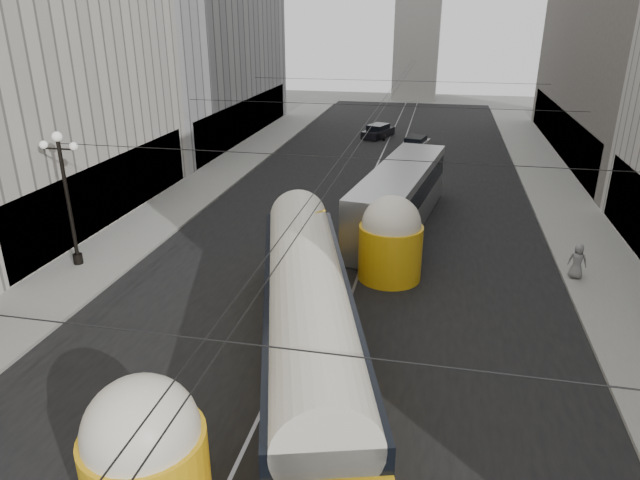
% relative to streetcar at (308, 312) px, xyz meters
% --- Properties ---
extents(road, '(20.00, 85.00, 0.02)m').
position_rel_streetcar_xyz_m(road, '(-0.03, 20.05, -1.95)').
color(road, black).
rests_on(road, ground).
extents(sidewalk_left, '(4.00, 72.00, 0.15)m').
position_rel_streetcar_xyz_m(sidewalk_left, '(-12.03, 23.55, -1.87)').
color(sidewalk_left, gray).
rests_on(sidewalk_left, ground).
extents(sidewalk_right, '(4.00, 72.00, 0.15)m').
position_rel_streetcar_xyz_m(sidewalk_right, '(11.97, 23.55, -1.87)').
color(sidewalk_right, gray).
rests_on(sidewalk_right, ground).
extents(rail_left, '(0.12, 85.00, 0.04)m').
position_rel_streetcar_xyz_m(rail_left, '(-0.78, 20.05, -1.95)').
color(rail_left, gray).
rests_on(rail_left, ground).
extents(rail_right, '(0.12, 85.00, 0.04)m').
position_rel_streetcar_xyz_m(rail_right, '(0.72, 20.05, -1.95)').
color(rail_right, gray).
rests_on(rail_right, ground).
extents(lamppost_left_mid, '(1.86, 0.44, 6.37)m').
position_rel_streetcar_xyz_m(lamppost_left_mid, '(-12.63, 5.55, 1.80)').
color(lamppost_left_mid, black).
rests_on(lamppost_left_mid, sidewalk_left).
extents(catenary, '(25.00, 72.00, 0.23)m').
position_rel_streetcar_xyz_m(catenary, '(0.09, 19.05, 3.93)').
color(catenary, black).
rests_on(catenary, ground).
extents(streetcar, '(7.16, 17.58, 3.99)m').
position_rel_streetcar_xyz_m(streetcar, '(0.00, 0.00, 0.00)').
color(streetcar, gold).
rests_on(streetcar, ground).
extents(city_bus, '(4.70, 13.61, 3.38)m').
position_rel_streetcar_xyz_m(city_bus, '(2.00, 14.38, -0.10)').
color(city_bus, '#9EA0A3').
rests_on(city_bus, ground).
extents(sedan_white_far, '(2.57, 4.37, 1.29)m').
position_rel_streetcar_xyz_m(sedan_white_far, '(1.94, 33.72, -1.36)').
color(sedan_white_far, '#BDBDBD').
rests_on(sedan_white_far, ground).
extents(sedan_dark_far, '(3.00, 4.40, 1.29)m').
position_rel_streetcar_xyz_m(sedan_dark_far, '(-1.94, 38.94, -1.37)').
color(sedan_dark_far, black).
rests_on(sedan_dark_far, ground).
extents(pedestrian_sidewalk_right, '(0.91, 0.70, 1.64)m').
position_rel_streetcar_xyz_m(pedestrian_sidewalk_right, '(10.47, 8.80, -0.98)').
color(pedestrian_sidewalk_right, slate).
rests_on(pedestrian_sidewalk_right, sidewalk_right).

